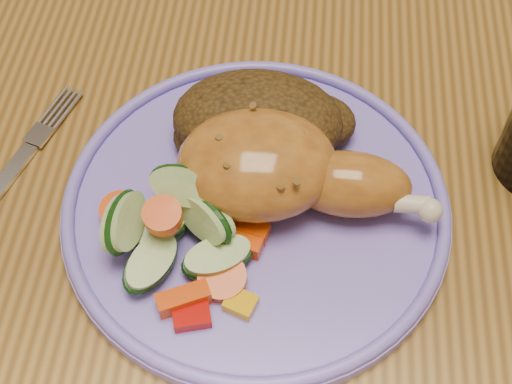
# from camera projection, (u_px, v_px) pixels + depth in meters

# --- Properties ---
(dining_table) EXTENTS (0.90, 1.40, 0.75)m
(dining_table) POSITION_uv_depth(u_px,v_px,m) (295.00, 216.00, 0.64)
(dining_table) COLOR brown
(dining_table) RESTS_ON ground
(plate) EXTENTS (0.29, 0.29, 0.01)m
(plate) POSITION_uv_depth(u_px,v_px,m) (256.00, 208.00, 0.54)
(plate) COLOR #7766D6
(plate) RESTS_ON dining_table
(plate_rim) EXTENTS (0.29, 0.29, 0.01)m
(plate_rim) POSITION_uv_depth(u_px,v_px,m) (256.00, 200.00, 0.53)
(plate_rim) COLOR #7766D6
(plate_rim) RESTS_ON plate
(chicken_leg) EXTENTS (0.20, 0.11, 0.06)m
(chicken_leg) POSITION_uv_depth(u_px,v_px,m) (280.00, 169.00, 0.51)
(chicken_leg) COLOR #B06C24
(chicken_leg) RESTS_ON plate
(rice_pilaf) EXTENTS (0.14, 0.10, 0.06)m
(rice_pilaf) POSITION_uv_depth(u_px,v_px,m) (261.00, 122.00, 0.55)
(rice_pilaf) COLOR #432D10
(rice_pilaf) RESTS_ON plate
(vegetable_pile) EXTENTS (0.13, 0.12, 0.06)m
(vegetable_pile) POSITION_uv_depth(u_px,v_px,m) (176.00, 234.00, 0.50)
(vegetable_pile) COLOR #A50A05
(vegetable_pile) RESTS_ON plate
(fork) EXTENTS (0.06, 0.16, 0.00)m
(fork) POSITION_uv_depth(u_px,v_px,m) (8.00, 176.00, 0.56)
(fork) COLOR silver
(fork) RESTS_ON dining_table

